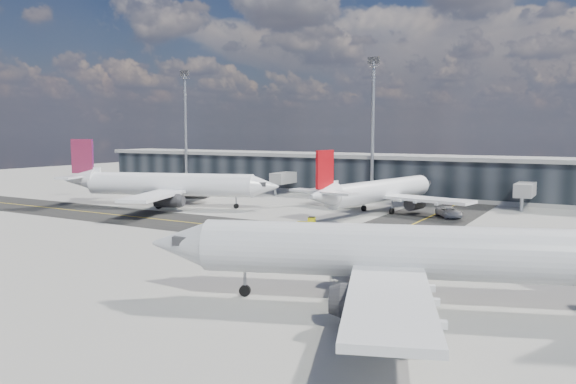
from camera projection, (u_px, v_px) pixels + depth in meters
The scene contains 9 objects.
ground at pixel (239, 234), 75.90m from camera, with size 300.00×300.00×0.00m, color gray.
taxiway_lanes at pixel (302, 225), 83.16m from camera, with size 180.00×63.00×0.03m.
terminal_concourse at pixel (384, 176), 122.62m from camera, with size 152.00×19.80×8.80m.
floodlight_masts at pixel (373, 123), 115.44m from camera, with size 102.50×0.70×28.90m.
airliner_af at pixel (167, 185), 102.93m from camera, with size 40.74×35.17×12.38m.
airliner_redtail at pixel (379, 191), 95.64m from camera, with size 31.85×37.14×11.04m.
airliner_near at pixel (410, 253), 44.52m from camera, with size 41.72×36.07×12.78m.
baggage_tug at pixel (308, 223), 79.79m from camera, with size 2.99×2.15×1.70m.
service_van at pixel (449, 212), 90.91m from camera, with size 2.76×5.98×1.66m, color white.
Camera 1 is at (43.49, -61.28, 13.81)m, focal length 35.00 mm.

